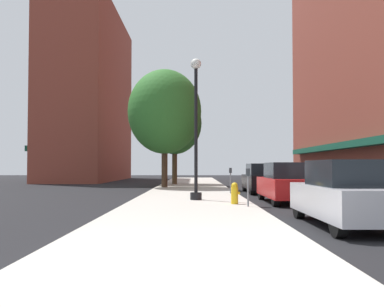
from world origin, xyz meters
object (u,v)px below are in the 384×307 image
parking_meter_near (230,177)px  tree_mid (175,124)px  car_red (287,183)px  car_black (262,179)px  lamppost (196,126)px  tree_near (165,112)px  car_silver (347,194)px  fire_hydrant (235,193)px  parking_meter_far (248,182)px

parking_meter_near → tree_mid: bearing=107.1°
tree_mid → car_red: 16.59m
parking_meter_near → car_black: size_ratio=0.30×
lamppost → car_black: size_ratio=1.37×
tree_mid → car_black: (5.36, -9.12, -4.09)m
car_black → lamppost: bearing=-124.4°
tree_near → car_black: (5.79, -4.18, -4.34)m
car_red → car_silver: bearing=-90.8°
lamppost → fire_hydrant: bearing=-52.8°
parking_meter_near → car_black: bearing=44.9°
car_red → car_black: (0.00, 6.04, 0.00)m
car_red → parking_meter_near: bearing=114.7°
parking_meter_far → tree_mid: tree_mid is taller
car_silver → car_black: same height
parking_meter_far → car_silver: 4.35m
car_black → tree_near: bearing=142.1°
lamppost → car_black: (3.74, 5.92, -2.39)m
fire_hydrant → parking_meter_near: bearing=86.4°
lamppost → car_black: lamppost is taller
fire_hydrant → tree_near: size_ratio=0.10×
fire_hydrant → car_black: 8.13m
car_red → car_black: same height
tree_near → car_red: bearing=-60.4°
tree_near → tree_mid: size_ratio=1.09×
parking_meter_near → car_red: size_ratio=0.30×
parking_meter_far → tree_near: (-3.84, 12.88, 4.20)m
parking_meter_far → car_black: bearing=77.4°
fire_hydrant → tree_mid: bearing=100.2°
tree_mid → car_black: size_ratio=1.69×
parking_meter_near → parking_meter_far: bearing=-90.0°
fire_hydrant → car_black: (2.32, 7.78, 0.29)m
car_silver → car_red: bearing=89.6°
car_red → car_black: size_ratio=1.00×
tree_near → car_black: 8.36m
lamppost → fire_hydrant: 3.56m
lamppost → parking_meter_far: size_ratio=4.50×
tree_near → parking_meter_near: bearing=-57.9°
tree_near → car_silver: bearing=-70.9°
parking_meter_far → car_black: car_black is taller
parking_meter_far → car_silver: car_silver is taller
parking_meter_near → car_black: car_black is taller
fire_hydrant → car_black: bearing=73.4°
lamppost → car_silver: (3.74, -6.68, -2.39)m
parking_meter_near → fire_hydrant: bearing=-93.6°
fire_hydrant → lamppost: bearing=127.2°
parking_meter_near → car_silver: car_silver is taller
tree_mid → lamppost: bearing=-83.8°
fire_hydrant → car_red: car_red is taller
tree_mid → car_silver: tree_mid is taller
fire_hydrant → car_red: bearing=36.9°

